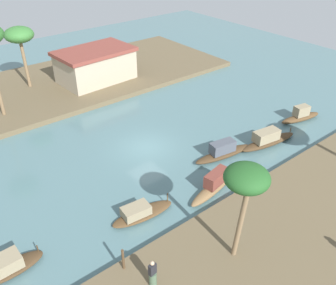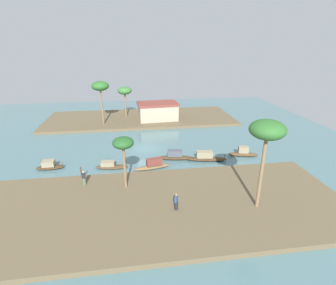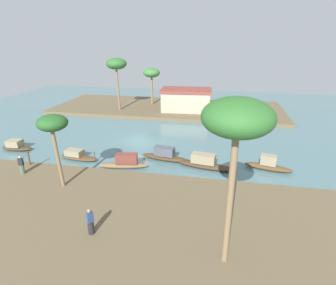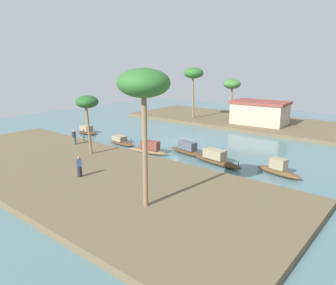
{
  "view_description": "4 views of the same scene",
  "coord_description": "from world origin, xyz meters",
  "views": [
    {
      "loc": [
        -13.77,
        -19.91,
        15.73
      ],
      "look_at": [
        1.08,
        -1.4,
        0.76
      ],
      "focal_mm": 39.14,
      "sensor_mm": 36.0,
      "label": 1
    },
    {
      "loc": [
        -1.83,
        -36.6,
        15.05
      ],
      "look_at": [
        3.24,
        -1.27,
        1.2
      ],
      "focal_mm": 28.09,
      "sensor_mm": 36.0,
      "label": 2
    },
    {
      "loc": [
        8.71,
        -28.26,
        11.14
      ],
      "look_at": [
        3.46,
        -1.69,
        0.7
      ],
      "focal_mm": 29.0,
      "sensor_mm": 36.0,
      "label": 3
    },
    {
      "loc": [
        22.41,
        -30.66,
        9.24
      ],
      "look_at": [
        1.01,
        -4.52,
        0.8
      ],
      "focal_mm": 34.57,
      "sensor_mm": 36.0,
      "label": 4
    }
  ],
  "objects": [
    {
      "name": "river_water",
      "position": [
        0.0,
        0.0,
        0.0
      ],
      "size": [
        68.2,
        68.2,
        0.0
      ],
      "primitive_type": "plane",
      "color": "slate",
      "rests_on": "ground"
    },
    {
      "name": "riverbank_left",
      "position": [
        0.0,
        -15.49,
        0.23
      ],
      "size": [
        37.23,
        14.09,
        0.47
      ],
      "primitive_type": "cube",
      "color": "brown",
      "rests_on": "ground"
    },
    {
      "name": "riverbank_right",
      "position": [
        0.0,
        15.49,
        0.23
      ],
      "size": [
        37.23,
        14.09,
        0.47
      ],
      "primitive_type": "cube",
      "color": "brown",
      "rests_on": "ground"
    },
    {
      "name": "sampan_midstream",
      "position": [
        -12.33,
        -5.16,
        0.42
      ],
      "size": [
        3.44,
        1.31,
        1.11
      ],
      "rotation": [
        0.0,
        0.0,
        0.03
      ],
      "color": "#47331E",
      "rests_on": "river_water"
    },
    {
      "name": "sampan_upstream_small",
      "position": [
        7.75,
        -5.68,
        0.52
      ],
      "size": [
        5.42,
        1.86,
        1.38
      ],
      "rotation": [
        0.0,
        0.0,
        -0.15
      ],
      "color": "#47331E",
      "rests_on": "river_water"
    },
    {
      "name": "sampan_downstream_large",
      "position": [
        -4.78,
        -6.04,
        0.34
      ],
      "size": [
        4.17,
        1.64,
        0.96
      ],
      "rotation": [
        0.0,
        0.0,
        -0.1
      ],
      "color": "brown",
      "rests_on": "river_water"
    },
    {
      "name": "sampan_open_hull",
      "position": [
        3.77,
        -4.65,
        0.5
      ],
      "size": [
        5.08,
        1.78,
        1.35
      ],
      "rotation": [
        0.0,
        0.0,
        -0.16
      ],
      "color": "#47331E",
      "rests_on": "river_water"
    },
    {
      "name": "sampan_near_left_bank",
      "position": [
        13.3,
        -4.93,
        0.49
      ],
      "size": [
        4.27,
        1.81,
        1.44
      ],
      "rotation": [
        0.0,
        0.0,
        -0.22
      ],
      "color": "brown",
      "rests_on": "river_water"
    },
    {
      "name": "sampan_with_tall_canopy",
      "position": [
        0.47,
        -7.04,
        0.53
      ],
      "size": [
        4.69,
        1.74,
        1.39
      ],
      "rotation": [
        0.0,
        0.0,
        0.19
      ],
      "color": "brown",
      "rests_on": "river_water"
    },
    {
      "name": "person_by_mooring",
      "position": [
        -7.25,
        -10.62,
        1.13
      ],
      "size": [
        0.43,
        0.43,
        1.61
      ],
      "rotation": [
        0.0,
        0.0,
        3.27
      ],
      "color": "#4C664C",
      "rests_on": "riverbank_left"
    },
    {
      "name": "mooring_post",
      "position": [
        -7.83,
        -8.93,
        1.12
      ],
      "size": [
        0.14,
        0.14,
        1.3
      ],
      "primitive_type": "cylinder",
      "color": "#4C3823",
      "rests_on": "riverbank_left"
    },
    {
      "name": "palm_tree_left_near",
      "position": [
        -2.81,
        -11.93,
        5.43
      ],
      "size": [
        2.15,
        2.15,
        5.72
      ],
      "color": "#7F6647",
      "rests_on": "riverbank_left"
    },
    {
      "name": "palm_tree_right_tall",
      "position": [
        -2.92,
        16.51,
        5.67
      ],
      "size": [
        2.8,
        2.8,
        6.09
      ],
      "color": "#7F6647",
      "rests_on": "riverbank_right"
    },
    {
      "name": "riverside_building",
      "position": [
        3.33,
        13.61,
        2.15
      ],
      "size": [
        8.08,
        5.46,
        3.32
      ],
      "rotation": [
        0.0,
        0.0,
        0.06
      ],
      "color": "tan",
      "rests_on": "riverbank_right"
    }
  ]
}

